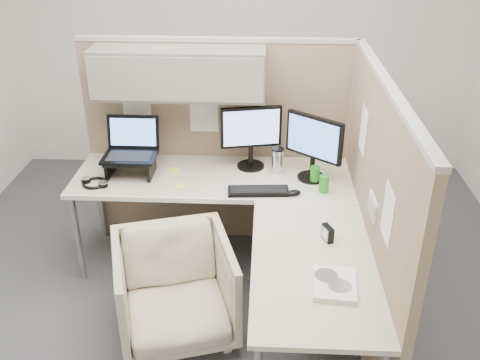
{
  "coord_description": "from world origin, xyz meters",
  "views": [
    {
      "loc": [
        0.26,
        -2.85,
        2.48
      ],
      "look_at": [
        0.1,
        0.25,
        0.85
      ],
      "focal_mm": 40.0,
      "sensor_mm": 36.0,
      "label": 1
    }
  ],
  "objects_px": {
    "monitor_left": "(251,132)",
    "office_chair": "(175,285)",
    "desk": "(243,211)",
    "keyboard": "(258,191)"
  },
  "relations": [
    {
      "from": "monitor_left",
      "to": "keyboard",
      "type": "height_order",
      "value": "monitor_left"
    },
    {
      "from": "desk",
      "to": "monitor_left",
      "type": "distance_m",
      "value": 0.65
    },
    {
      "from": "keyboard",
      "to": "office_chair",
      "type": "bearing_deg",
      "value": -136.66
    },
    {
      "from": "monitor_left",
      "to": "office_chair",
      "type": "bearing_deg",
      "value": -127.19
    },
    {
      "from": "office_chair",
      "to": "monitor_left",
      "type": "relative_size",
      "value": 1.55
    },
    {
      "from": "desk",
      "to": "keyboard",
      "type": "bearing_deg",
      "value": 61.37
    },
    {
      "from": "monitor_left",
      "to": "desk",
      "type": "bearing_deg",
      "value": -105.35
    },
    {
      "from": "monitor_left",
      "to": "keyboard",
      "type": "distance_m",
      "value": 0.48
    },
    {
      "from": "desk",
      "to": "monitor_left",
      "type": "xyz_separation_m",
      "value": [
        0.03,
        0.57,
        0.32
      ]
    },
    {
      "from": "desk",
      "to": "monitor_left",
      "type": "bearing_deg",
      "value": 86.79
    }
  ]
}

